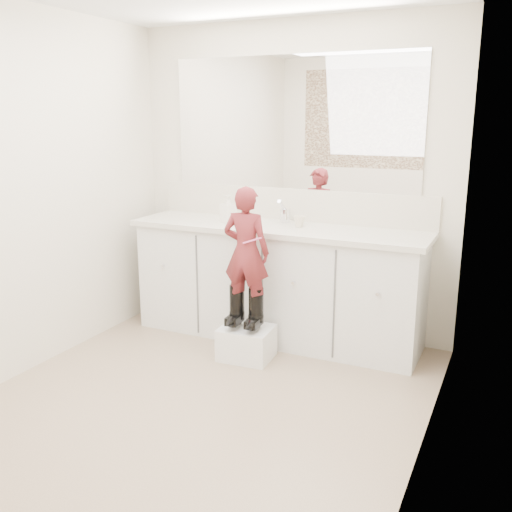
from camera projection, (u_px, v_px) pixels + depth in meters
The scene contains 16 objects.
floor at pixel (196, 405), 3.43m from camera, with size 3.00×3.00×0.00m, color #8A6E5A.
wall_back at pixel (292, 181), 4.46m from camera, with size 2.60×2.60×0.00m, color beige.
wall_left at pixel (19, 195), 3.68m from camera, with size 3.00×3.00×0.00m, color beige.
wall_right at pixel (434, 227), 2.61m from camera, with size 3.00×3.00×0.00m, color beige.
vanity_cabinet at pixel (277, 285), 4.41m from camera, with size 2.20×0.55×0.85m, color silver.
countertop at pixel (277, 228), 4.29m from camera, with size 2.28×0.58×0.04m, color beige.
backsplash at pixel (291, 204), 4.49m from camera, with size 2.28×0.03×0.25m, color beige.
mirror at pixel (292, 123), 4.34m from camera, with size 2.00×0.02×1.00m, color white.
faucet at pixel (285, 216), 4.41m from camera, with size 0.08×0.08×0.10m, color silver.
cup at pixel (299, 222), 4.23m from camera, with size 0.09×0.09×0.08m, color beige.
soap_bottle at pixel (228, 209), 4.41m from camera, with size 0.10×0.10×0.21m, color white.
step_stool at pixel (247, 343), 4.08m from camera, with size 0.36×0.30×0.23m, color white.
boot_left at pixel (237, 306), 4.04m from camera, with size 0.11×0.20×0.30m, color black, non-canonical shape.
boot_right at pixel (256, 309), 3.98m from camera, with size 0.11×0.20×0.30m, color black, non-canonical shape.
toddler at pixel (246, 252), 3.91m from camera, with size 0.33×0.22×0.91m, color #A9343C.
toothbrush at pixel (252, 241), 3.82m from camera, with size 0.01×0.01×0.14m, color pink.
Camera 1 is at (1.66, -2.66, 1.70)m, focal length 40.00 mm.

